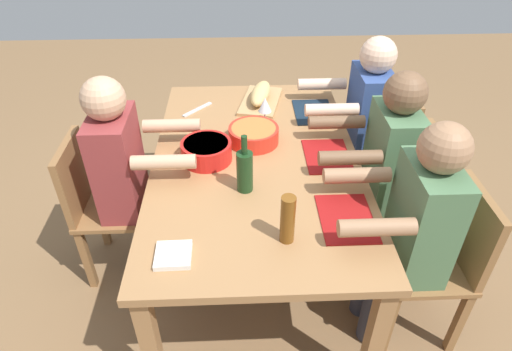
% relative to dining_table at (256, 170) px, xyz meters
% --- Properties ---
extents(ground_plane, '(8.00, 8.00, 0.00)m').
position_rel_dining_table_xyz_m(ground_plane, '(0.00, 0.00, -0.66)').
color(ground_plane, brown).
extents(dining_table, '(1.75, 1.06, 0.74)m').
position_rel_dining_table_xyz_m(dining_table, '(0.00, 0.00, 0.00)').
color(dining_table, '#9E7044').
rests_on(dining_table, ground_plane).
extents(chair_near_center, '(0.40, 0.40, 0.85)m').
position_rel_dining_table_xyz_m(chair_near_center, '(0.00, -0.85, -0.18)').
color(chair_near_center, olive).
rests_on(chair_near_center, ground_plane).
extents(diner_near_center, '(0.41, 0.53, 1.20)m').
position_rel_dining_table_xyz_m(diner_near_center, '(0.00, -0.67, 0.04)').
color(diner_near_center, '#2D2D38').
rests_on(diner_near_center, ground_plane).
extents(chair_near_left, '(0.40, 0.40, 0.85)m').
position_rel_dining_table_xyz_m(chair_near_left, '(-0.48, -0.85, -0.18)').
color(chair_near_left, olive).
rests_on(chair_near_left, ground_plane).
extents(diner_near_left, '(0.41, 0.53, 1.20)m').
position_rel_dining_table_xyz_m(diner_near_left, '(-0.48, -0.67, 0.04)').
color(diner_near_left, '#2D2D38').
rests_on(diner_near_left, ground_plane).
extents(chair_far_center, '(0.40, 0.40, 0.85)m').
position_rel_dining_table_xyz_m(chair_far_center, '(0.00, 0.85, -0.18)').
color(chair_far_center, olive).
rests_on(chair_far_center, ground_plane).
extents(diner_far_center, '(0.41, 0.53, 1.20)m').
position_rel_dining_table_xyz_m(diner_far_center, '(-0.00, 0.67, 0.04)').
color(diner_far_center, '#2D2D38').
rests_on(diner_far_center, ground_plane).
extents(chair_near_right, '(0.40, 0.40, 0.85)m').
position_rel_dining_table_xyz_m(chair_near_right, '(0.48, -0.85, -0.18)').
color(chair_near_right, olive).
rests_on(chair_near_right, ground_plane).
extents(diner_near_right, '(0.41, 0.53, 1.20)m').
position_rel_dining_table_xyz_m(diner_near_right, '(0.48, -0.67, 0.04)').
color(diner_near_right, '#2D2D38').
rests_on(diner_near_right, ground_plane).
extents(serving_bowl_fruit, '(0.27, 0.27, 0.09)m').
position_rel_dining_table_xyz_m(serving_bowl_fruit, '(0.16, 0.01, 0.13)').
color(serving_bowl_fruit, red).
rests_on(serving_bowl_fruit, dining_table).
extents(serving_bowl_salad, '(0.26, 0.26, 0.10)m').
position_rel_dining_table_xyz_m(serving_bowl_salad, '(-0.00, 0.25, 0.14)').
color(serving_bowl_salad, red).
rests_on(serving_bowl_salad, dining_table).
extents(cutting_board, '(0.44, 0.31, 0.02)m').
position_rel_dining_table_xyz_m(cutting_board, '(0.62, -0.06, 0.09)').
color(cutting_board, tan).
rests_on(cutting_board, dining_table).
extents(bread_loaf, '(0.34, 0.18, 0.09)m').
position_rel_dining_table_xyz_m(bread_loaf, '(0.62, -0.06, 0.14)').
color(bread_loaf, tan).
rests_on(bread_loaf, cutting_board).
extents(wine_bottle, '(0.08, 0.08, 0.29)m').
position_rel_dining_table_xyz_m(wine_bottle, '(-0.25, 0.06, 0.19)').
color(wine_bottle, '#193819').
rests_on(wine_bottle, dining_table).
extents(beer_bottle, '(0.06, 0.06, 0.22)m').
position_rel_dining_table_xyz_m(beer_bottle, '(-0.60, -0.10, 0.19)').
color(beer_bottle, brown).
rests_on(beer_bottle, dining_table).
extents(wine_glass, '(0.08, 0.08, 0.17)m').
position_rel_dining_table_xyz_m(wine_glass, '(0.36, -0.07, 0.19)').
color(wine_glass, silver).
rests_on(wine_glass, dining_table).
extents(placemat_near_center, '(0.32, 0.23, 0.01)m').
position_rel_dining_table_xyz_m(placemat_near_center, '(0.00, -0.37, 0.08)').
color(placemat_near_center, maroon).
rests_on(placemat_near_center, dining_table).
extents(placemat_near_left, '(0.32, 0.23, 0.01)m').
position_rel_dining_table_xyz_m(placemat_near_left, '(-0.48, -0.37, 0.08)').
color(placemat_near_left, maroon).
rests_on(placemat_near_left, dining_table).
extents(placemat_near_right, '(0.32, 0.23, 0.01)m').
position_rel_dining_table_xyz_m(placemat_near_right, '(0.48, -0.37, 0.08)').
color(placemat_near_right, '#142333').
rests_on(placemat_near_right, dining_table).
extents(carving_knife, '(0.19, 0.17, 0.01)m').
position_rel_dining_table_xyz_m(carving_knife, '(0.54, 0.34, 0.08)').
color(carving_knife, silver).
rests_on(carving_knife, dining_table).
extents(napkin_stack, '(0.14, 0.14, 0.02)m').
position_rel_dining_table_xyz_m(napkin_stack, '(-0.67, 0.35, 0.09)').
color(napkin_stack, white).
rests_on(napkin_stack, dining_table).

